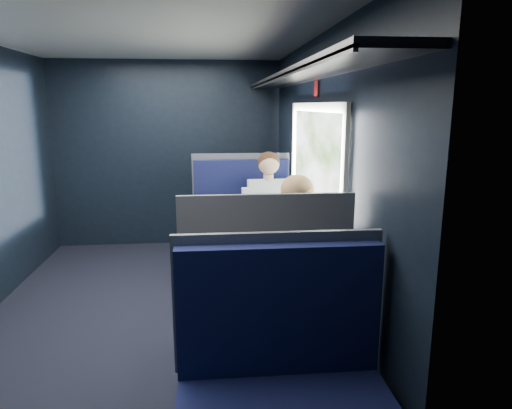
{
  "coord_description": "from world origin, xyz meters",
  "views": [
    {
      "loc": [
        0.53,
        -3.69,
        1.76
      ],
      "look_at": [
        0.9,
        0.0,
        0.95
      ],
      "focal_mm": 32.0,
      "sensor_mm": 36.0,
      "label": 1
    }
  ],
  "objects": [
    {
      "name": "room_shell",
      "position": [
        0.02,
        0.0,
        1.48
      ],
      "size": [
        3.0,
        4.4,
        2.4
      ],
      "color": "black",
      "rests_on": "ground"
    },
    {
      "name": "seat_row_back",
      "position": [
        0.85,
        -1.8,
        0.41
      ],
      "size": [
        1.04,
        0.51,
        1.16
      ],
      "color": "#0D103A",
      "rests_on": "ground"
    },
    {
      "name": "cup",
      "position": [
        1.33,
        0.34,
        0.78
      ],
      "size": [
        0.06,
        0.06,
        0.08
      ],
      "primitive_type": "cylinder",
      "color": "white",
      "rests_on": "table"
    },
    {
      "name": "papers",
      "position": [
        1.06,
        0.03,
        0.74
      ],
      "size": [
        0.65,
        0.88,
        0.01
      ],
      "primitive_type": "cube",
      "rotation": [
        0.0,
        0.0,
        0.1
      ],
      "color": "white",
      "rests_on": "table"
    },
    {
      "name": "seat_bay_far",
      "position": [
        0.85,
        -0.87,
        0.41
      ],
      "size": [
        1.04,
        0.62,
        1.26
      ],
      "color": "#0D103A",
      "rests_on": "ground"
    },
    {
      "name": "table",
      "position": [
        1.03,
        0.0,
        0.66
      ],
      "size": [
        0.62,
        1.0,
        0.74
      ],
      "color": "#54565E",
      "rests_on": "ground"
    },
    {
      "name": "laptop",
      "position": [
        1.24,
        0.15,
        0.8
      ],
      "size": [
        0.28,
        0.33,
        0.21
      ],
      "color": "silver",
      "rests_on": "table"
    },
    {
      "name": "bottle_small",
      "position": [
        1.25,
        0.3,
        0.84
      ],
      "size": [
        0.07,
        0.07,
        0.23
      ],
      "color": "silver",
      "rests_on": "table"
    },
    {
      "name": "ground",
      "position": [
        0.0,
        0.0,
        -0.01
      ],
      "size": [
        2.8,
        4.2,
        0.01
      ],
      "primitive_type": "cube",
      "color": "black"
    },
    {
      "name": "seat_bay_near",
      "position": [
        0.83,
        0.87,
        0.43
      ],
      "size": [
        1.09,
        0.62,
        1.26
      ],
      "color": "#0D103A",
      "rests_on": "ground"
    },
    {
      "name": "woman",
      "position": [
        1.1,
        -0.71,
        0.73
      ],
      "size": [
        0.53,
        0.56,
        1.32
      ],
      "color": "black",
      "rests_on": "ground"
    },
    {
      "name": "man",
      "position": [
        1.1,
        0.7,
        0.72
      ],
      "size": [
        0.53,
        0.56,
        1.32
      ],
      "color": "black",
      "rests_on": "ground"
    },
    {
      "name": "seat_row_front",
      "position": [
        0.85,
        1.8,
        0.41
      ],
      "size": [
        1.04,
        0.51,
        1.16
      ],
      "color": "#0D103A",
      "rests_on": "ground"
    }
  ]
}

